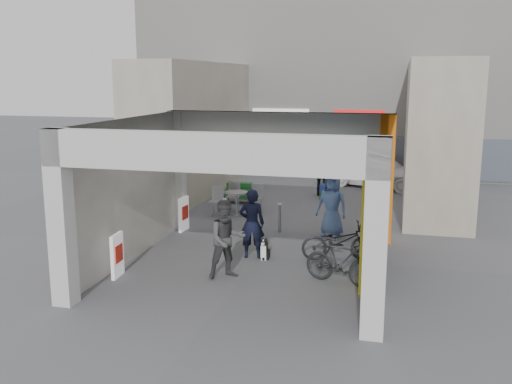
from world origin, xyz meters
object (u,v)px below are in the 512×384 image
(man_back_turned, at_px, (227,239))
(man_elderly, at_px, (332,205))
(bicycle_front, at_px, (339,241))
(white_van, at_px, (375,169))
(bicycle_rear, at_px, (341,262))
(border_collie, at_px, (265,250))
(produce_stand, at_px, (239,195))
(man_crates, at_px, (322,173))
(man_with_dog, at_px, (252,224))
(cafe_set, at_px, (236,203))

(man_back_turned, xyz_separation_m, man_elderly, (1.86, 4.03, 0.02))
(bicycle_front, relative_size, white_van, 0.42)
(bicycle_rear, height_order, white_van, white_van)
(border_collie, relative_size, man_elderly, 0.32)
(man_back_turned, distance_m, bicycle_front, 2.99)
(produce_stand, bearing_deg, border_collie, -66.12)
(bicycle_rear, bearing_deg, produce_stand, 50.37)
(produce_stand, height_order, border_collie, produce_stand)
(man_back_turned, relative_size, man_elderly, 0.98)
(man_crates, relative_size, bicycle_rear, 1.02)
(man_crates, distance_m, bicycle_front, 7.85)
(bicycle_rear, bearing_deg, border_collie, 76.85)
(bicycle_front, bearing_deg, man_back_turned, 115.09)
(border_collie, bearing_deg, bicycle_rear, -38.65)
(bicycle_rear, bearing_deg, man_with_dog, 79.50)
(white_van, bearing_deg, bicycle_rear, -161.80)
(produce_stand, height_order, man_with_dog, man_with_dog)
(bicycle_rear, relative_size, white_van, 0.39)
(border_collie, distance_m, bicycle_front, 1.84)
(man_with_dog, xyz_separation_m, white_van, (2.54, 10.28, -0.13))
(man_back_turned, bearing_deg, border_collie, 35.82)
(bicycle_front, bearing_deg, bicycle_rear, 173.91)
(man_with_dog, height_order, bicycle_front, man_with_dog)
(man_with_dog, distance_m, white_van, 10.59)
(bicycle_front, bearing_deg, white_van, -16.21)
(man_with_dog, relative_size, man_elderly, 0.97)
(man_back_turned, distance_m, bicycle_rear, 2.57)
(cafe_set, xyz_separation_m, man_back_turned, (1.56, -6.03, 0.55))
(border_collie, height_order, bicycle_rear, bicycle_rear)
(produce_stand, xyz_separation_m, man_crates, (2.74, 1.98, 0.58))
(produce_stand, bearing_deg, white_van, 45.02)
(man_crates, height_order, bicycle_rear, man_crates)
(cafe_set, relative_size, man_crates, 0.90)
(bicycle_front, height_order, white_van, white_van)
(man_crates, bearing_deg, border_collie, 84.78)
(man_crates, distance_m, bicycle_rear, 9.53)
(man_crates, bearing_deg, white_van, -132.36)
(man_elderly, relative_size, white_van, 0.42)
(cafe_set, height_order, man_with_dog, man_with_dog)
(cafe_set, distance_m, border_collie, 5.01)
(border_collie, relative_size, man_with_dog, 0.33)
(man_with_dog, relative_size, man_back_turned, 0.98)
(produce_stand, bearing_deg, cafe_set, -75.61)
(man_with_dog, xyz_separation_m, man_back_turned, (-0.17, -1.54, 0.01))
(man_elderly, xyz_separation_m, white_van, (0.85, 7.80, -0.16))
(cafe_set, relative_size, bicycle_rear, 0.92)
(produce_stand, distance_m, man_elderly, 5.20)
(cafe_set, distance_m, man_with_dog, 4.84)
(man_back_turned, relative_size, bicycle_rear, 1.05)
(cafe_set, xyz_separation_m, border_collie, (2.08, -4.55, -0.10))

